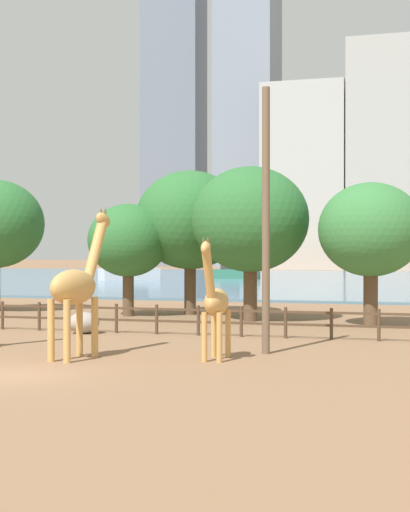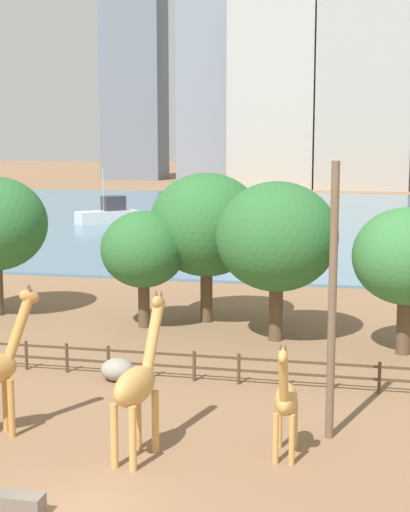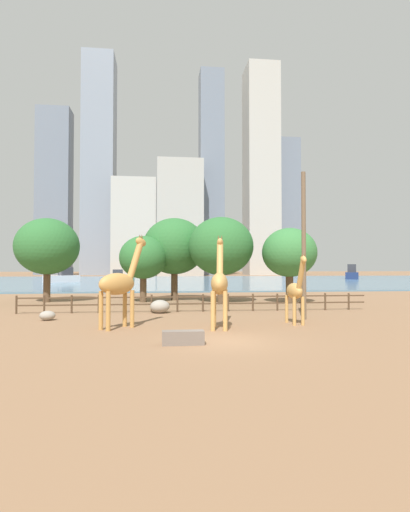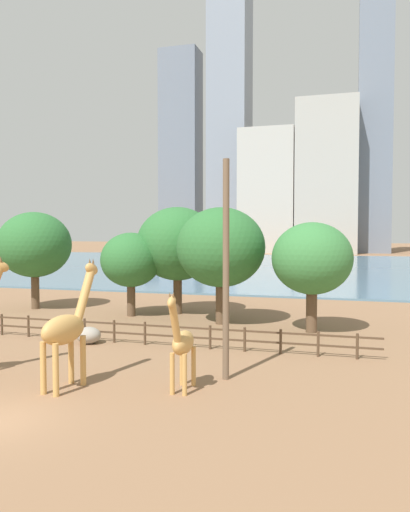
% 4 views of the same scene
% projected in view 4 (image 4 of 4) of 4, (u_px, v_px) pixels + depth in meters
% --- Properties ---
extents(ground_plane, '(400.00, 400.00, 0.00)m').
position_uv_depth(ground_plane, '(287.00, 266.00, 93.37)').
color(ground_plane, '#8C6647').
extents(harbor_water, '(180.00, 86.00, 0.20)m').
position_uv_depth(harbor_water, '(285.00, 266.00, 90.49)').
color(harbor_water, slate).
rests_on(harbor_water, ground).
extents(giraffe_tall, '(1.29, 3.44, 5.21)m').
position_uv_depth(giraffe_tall, '(67.00, 328.00, 20.17)').
color(giraffe_tall, tan).
rests_on(giraffe_tall, ground).
extents(giraffe_young, '(0.77, 2.69, 4.12)m').
position_uv_depth(giraffe_young, '(182.00, 343.00, 19.81)').
color(giraffe_young, tan).
rests_on(giraffe_young, ground).
extents(utility_pole, '(0.28, 0.28, 9.45)m').
position_uv_depth(utility_pole, '(226.00, 270.00, 21.28)').
color(utility_pole, brown).
rests_on(utility_pole, ground).
extents(boulder_by_pole, '(1.41, 1.27, 0.95)m').
position_uv_depth(boulder_by_pole, '(89.00, 335.00, 28.35)').
color(boulder_by_pole, gray).
rests_on(boulder_by_pole, ground).
extents(enclosure_fence, '(26.12, 0.14, 1.30)m').
position_uv_depth(enclosure_fence, '(135.00, 331.00, 28.21)').
color(enclosure_fence, '#4C3826').
rests_on(enclosure_fence, ground).
extents(tree_left_large, '(6.09, 6.09, 8.04)m').
position_uv_depth(tree_left_large, '(221.00, 248.00, 34.20)').
color(tree_left_large, brown).
rests_on(tree_left_large, ground).
extents(tree_center_broad, '(5.97, 5.97, 7.99)m').
position_uv_depth(tree_center_broad, '(35.00, 245.00, 40.96)').
color(tree_center_broad, brown).
rests_on(tree_center_broad, ground).
extents(tree_right_tall, '(4.55, 4.55, 6.30)m').
position_uv_depth(tree_right_tall, '(131.00, 260.00, 37.45)').
color(tree_right_tall, brown).
rests_on(tree_right_tall, ground).
extents(tree_left_small, '(5.06, 5.06, 6.97)m').
position_uv_depth(tree_left_small, '(312.00, 259.00, 31.33)').
color(tree_left_small, brown).
rests_on(tree_left_small, ground).
extents(tree_right_small, '(6.29, 6.29, 8.27)m').
position_uv_depth(tree_right_small, '(178.00, 244.00, 38.44)').
color(tree_right_small, brown).
rests_on(tree_right_small, ground).
extents(boat_ferry, '(5.87, 2.14, 2.58)m').
position_uv_depth(boat_ferry, '(218.00, 261.00, 91.45)').
color(boat_ferry, '#337259').
rests_on(boat_ferry, harbor_water).
extents(boat_tug, '(6.92, 6.60, 6.33)m').
position_uv_depth(boat_tug, '(147.00, 261.00, 87.60)').
color(boat_tug, silver).
rests_on(boat_tug, harbor_water).
extents(skyline_tower_needle, '(13.14, 14.24, 93.62)m').
position_uv_depth(skyline_tower_needle, '(230.00, 114.00, 171.11)').
color(skyline_tower_needle, gray).
rests_on(skyline_tower_needle, ground).
extents(skyline_block_central, '(9.75, 9.87, 84.55)m').
position_uv_depth(skyline_block_central, '(375.00, 111.00, 148.80)').
color(skyline_block_central, slate).
rests_on(skyline_block_central, ground).
extents(skyline_tower_glass, '(16.61, 9.69, 37.09)m').
position_uv_depth(skyline_tower_glass, '(267.00, 191.00, 150.05)').
color(skyline_tower_glass, '#B7B2A8').
rests_on(skyline_tower_glass, ground).
extents(skyline_block_left, '(14.00, 10.21, 72.23)m').
position_uv_depth(skyline_block_left, '(181.00, 151.00, 183.00)').
color(skyline_block_left, slate).
rests_on(skyline_block_left, ground).
extents(skyline_tower_short, '(17.48, 11.98, 44.47)m').
position_uv_depth(skyline_tower_short, '(327.00, 177.00, 144.89)').
color(skyline_tower_short, '#ADA89E').
rests_on(skyline_tower_short, ground).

